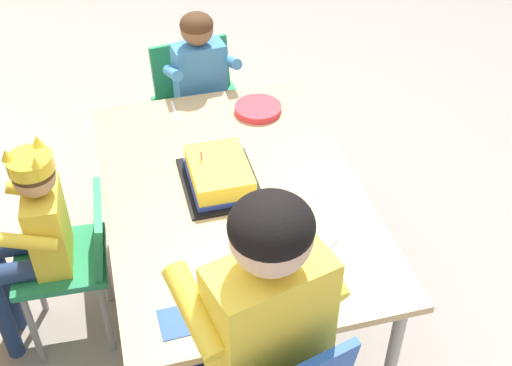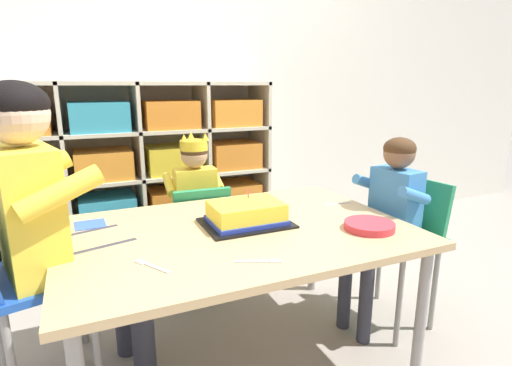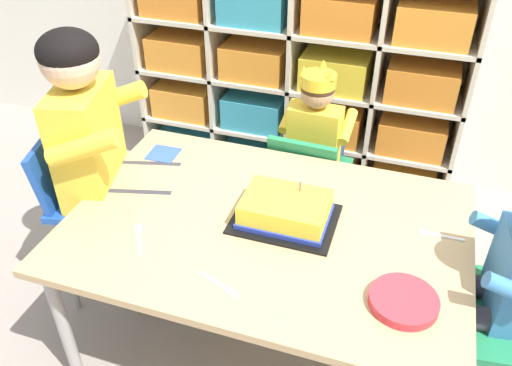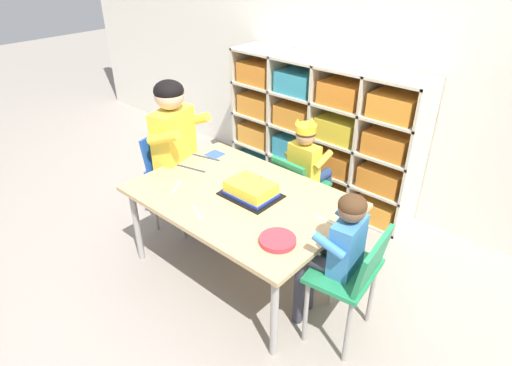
{
  "view_description": "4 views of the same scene",
  "coord_description": "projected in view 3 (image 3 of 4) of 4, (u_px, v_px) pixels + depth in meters",
  "views": [
    {
      "loc": [
        -1.66,
        0.36,
        2.0
      ],
      "look_at": [
        -0.04,
        -0.07,
        0.61
      ],
      "focal_mm": 46.09,
      "sensor_mm": 36.0,
      "label": 1
    },
    {
      "loc": [
        -0.51,
        -1.32,
        1.08
      ],
      "look_at": [
        0.06,
        -0.03,
        0.73
      ],
      "focal_mm": 28.13,
      "sensor_mm": 36.0,
      "label": 2
    },
    {
      "loc": [
        0.37,
        -1.23,
        1.64
      ],
      "look_at": [
        -0.04,
        0.01,
        0.7
      ],
      "focal_mm": 36.84,
      "sensor_mm": 36.0,
      "label": 3
    },
    {
      "loc": [
        1.49,
        -1.54,
        1.88
      ],
      "look_at": [
        0.09,
        0.04,
        0.66
      ],
      "focal_mm": 30.11,
      "sensor_mm": 36.0,
      "label": 4
    }
  ],
  "objects": [
    {
      "name": "classroom_chair_blue",
      "position": [
        308.0,
        176.0,
        2.22
      ],
      "size": [
        0.31,
        0.34,
        0.6
      ],
      "rotation": [
        0.0,
        0.0,
        3.09
      ],
      "color": "#238451",
      "rests_on": "ground"
    },
    {
      "name": "paper_napkin_square",
      "position": [
        163.0,
        154.0,
        2.01
      ],
      "size": [
        0.11,
        0.11,
        0.0
      ],
      "primitive_type": "cube",
      "rotation": [
        0.0,
        0.0,
        0.03
      ],
      "color": "#3356B7",
      "rests_on": "activity_table"
    },
    {
      "name": "ground",
      "position": [
        265.0,
        336.0,
        2.0
      ],
      "size": [
        16.0,
        16.0,
        0.0
      ],
      "primitive_type": "plane",
      "color": "gray"
    },
    {
      "name": "adult_helper_seated",
      "position": [
        106.0,
        145.0,
        1.82
      ],
      "size": [
        0.47,
        0.45,
        1.1
      ],
      "rotation": [
        0.0,
        0.0,
        1.83
      ],
      "color": "yellow",
      "rests_on": "ground"
    },
    {
      "name": "guest_at_table_side",
      "position": [
        495.0,
        280.0,
        1.47
      ],
      "size": [
        0.31,
        0.31,
        0.87
      ],
      "rotation": [
        0.0,
        0.0,
        -1.45
      ],
      "color": "#3D7FBC",
      "rests_on": "ground"
    },
    {
      "name": "paper_plate_stack",
      "position": [
        404.0,
        301.0,
        1.4
      ],
      "size": [
        0.19,
        0.19,
        0.03
      ],
      "primitive_type": "cylinder",
      "color": "#DB333D",
      "rests_on": "activity_table"
    },
    {
      "name": "storage_cubby_shelf",
      "position": [
        296.0,
        85.0,
        2.6
      ],
      "size": [
        1.6,
        0.35,
        1.1
      ],
      "color": "beige",
      "rests_on": "ground"
    },
    {
      "name": "classroom_chair_adult_side",
      "position": [
        87.0,
        195.0,
        1.96
      ],
      "size": [
        0.39,
        0.41,
        0.71
      ],
      "rotation": [
        0.0,
        0.0,
        1.83
      ],
      "color": "#1E4CA8",
      "rests_on": "ground"
    },
    {
      "name": "birthday_cake_on_tray",
      "position": [
        285.0,
        211.0,
        1.67
      ],
      "size": [
        0.33,
        0.25,
        0.12
      ],
      "color": "black",
      "rests_on": "activity_table"
    },
    {
      "name": "activity_table",
      "position": [
        267.0,
        234.0,
        1.7
      ],
      "size": [
        1.26,
        0.86,
        0.56
      ],
      "color": "tan",
      "rests_on": "ground"
    },
    {
      "name": "fork_scattered_mid_table",
      "position": [
        438.0,
        235.0,
        1.63
      ],
      "size": [
        0.14,
        0.02,
        0.0
      ],
      "rotation": [
        0.0,
        0.0,
        0.01
      ],
      "color": "white",
      "rests_on": "activity_table"
    },
    {
      "name": "fork_by_napkin",
      "position": [
        220.0,
        286.0,
        1.46
      ],
      "size": [
        0.14,
        0.07,
        0.0
      ],
      "rotation": [
        0.0,
        0.0,
        2.74
      ],
      "color": "white",
      "rests_on": "activity_table"
    },
    {
      "name": "child_with_crown",
      "position": [
        317.0,
        133.0,
        2.2
      ],
      "size": [
        0.3,
        0.31,
        0.85
      ],
      "rotation": [
        0.0,
        0.0,
        3.09
      ],
      "color": "yellow",
      "rests_on": "ground"
    },
    {
      "name": "fork_beside_plate_stack",
      "position": [
        139.0,
        237.0,
        1.62
      ],
      "size": [
        0.08,
        0.13,
        0.0
      ],
      "rotation": [
        0.0,
        0.0,
        5.24
      ],
      "color": "white",
      "rests_on": "activity_table"
    }
  ]
}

